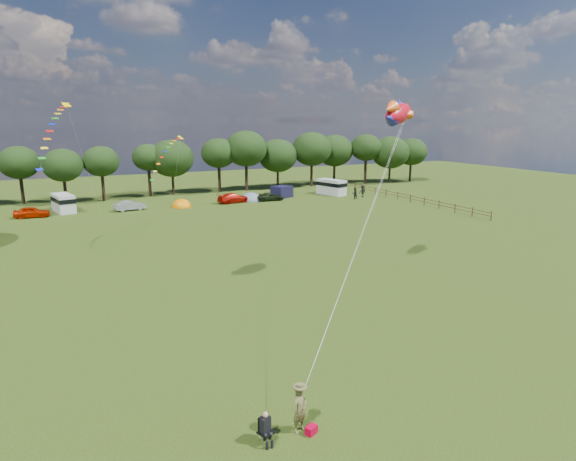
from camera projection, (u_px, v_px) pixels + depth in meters
name	position (u px, v px, depth m)	size (l,w,h in m)	color
ground_plane	(344.00, 321.00, 29.16)	(180.00, 180.00, 0.00)	black
tree_line	(194.00, 155.00, 78.41)	(102.98, 10.98, 10.27)	black
fence	(404.00, 196.00, 72.74)	(0.12, 33.12, 1.20)	#472D19
car_a	(32.00, 212.00, 60.18)	(1.66, 4.21, 1.40)	#BD1F00
car_b	(130.00, 206.00, 64.99)	(1.41, 3.78, 1.33)	gray
car_c	(234.00, 198.00, 71.15)	(1.99, 4.73, 1.42)	#AF1106
car_d	(270.00, 197.00, 73.06)	(1.98, 4.38, 1.19)	black
campervan_b	(63.00, 202.00, 63.79)	(3.06, 5.17, 2.37)	silver
campervan_d	(331.00, 186.00, 78.85)	(3.48, 5.46, 2.48)	silver
tent_orange	(182.00, 207.00, 67.76)	(2.83, 3.10, 2.21)	orange
tent_greyblue	(251.00, 201.00, 73.09)	(3.30, 3.61, 2.45)	slate
awning_navy	(282.00, 192.00, 76.04)	(2.87, 2.33, 1.79)	black
kite_flyer	(300.00, 409.00, 18.63)	(0.69, 0.46, 1.90)	brown
camp_chair	(265.00, 424.00, 18.01)	(0.68, 0.70, 1.31)	#99999E
kite_bag	(311.00, 430.00, 18.66)	(0.46, 0.31, 0.33)	#AF0022
fish_kite	(397.00, 114.00, 34.87)	(4.17, 3.10, 2.25)	red
streamer_kite_a	(55.00, 125.00, 43.13)	(3.47, 5.60, 5.81)	#FFDC00
streamer_kite_b	(169.00, 150.00, 45.02)	(4.23, 4.62, 3.77)	yellow
walker_a	(355.00, 193.00, 74.32)	(0.88, 0.54, 1.81)	black
walker_b	(362.00, 191.00, 76.25)	(1.23, 0.57, 1.91)	black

